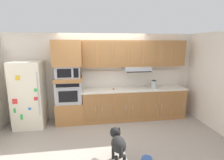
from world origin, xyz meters
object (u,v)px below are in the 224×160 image
object	(u,v)px
dog	(118,142)
dog_food_bowl	(147,159)
built_in_oven	(69,92)
electric_kettle	(154,84)
refrigerator	(29,94)
screwdriver	(114,89)
microwave	(68,72)

from	to	relation	value
dog	dog_food_bowl	bearing A→B (deg)	-101.33
built_in_oven	electric_kettle	world-z (taller)	built_in_oven
built_in_oven	refrigerator	bearing A→B (deg)	-176.26
refrigerator	electric_kettle	world-z (taller)	refrigerator
built_in_oven	dog_food_bowl	distance (m)	2.68
refrigerator	screwdriver	xyz separation A→B (m)	(2.29, 0.05, 0.05)
dog	dog_food_bowl	distance (m)	0.66
microwave	refrigerator	bearing A→B (deg)	-176.26
built_in_oven	dog	distance (m)	2.21
refrigerator	dog	world-z (taller)	refrigerator
refrigerator	built_in_oven	xyz separation A→B (m)	(1.03, 0.07, 0.02)
refrigerator	dog_food_bowl	world-z (taller)	refrigerator
refrigerator	microwave	size ratio (longest dim) A/B	2.73
built_in_oven	microwave	distance (m)	0.56
built_in_oven	dog	world-z (taller)	built_in_oven
refrigerator	dog_food_bowl	bearing A→B (deg)	-36.09
refrigerator	screwdriver	bearing A→B (deg)	1.26
screwdriver	electric_kettle	distance (m)	1.20
refrigerator	dog_food_bowl	xyz separation A→B (m)	(2.62, -1.91, -0.85)
screwdriver	microwave	bearing A→B (deg)	179.22
microwave	electric_kettle	world-z (taller)	microwave
microwave	dog	size ratio (longest dim) A/B	0.77
built_in_oven	electric_kettle	size ratio (longest dim) A/B	2.92
electric_kettle	microwave	bearing A→B (deg)	178.89
microwave	screwdriver	world-z (taller)	microwave
screwdriver	refrigerator	bearing A→B (deg)	-178.74
built_in_oven	screwdriver	xyz separation A→B (m)	(1.26, -0.02, 0.03)
electric_kettle	dog_food_bowl	xyz separation A→B (m)	(-0.86, -1.93, -1.00)
screwdriver	dog	distance (m)	1.96
electric_kettle	screwdriver	bearing A→B (deg)	178.55
microwave	dog	distance (m)	2.41
built_in_oven	dog_food_bowl	xyz separation A→B (m)	(1.59, -1.98, -0.87)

